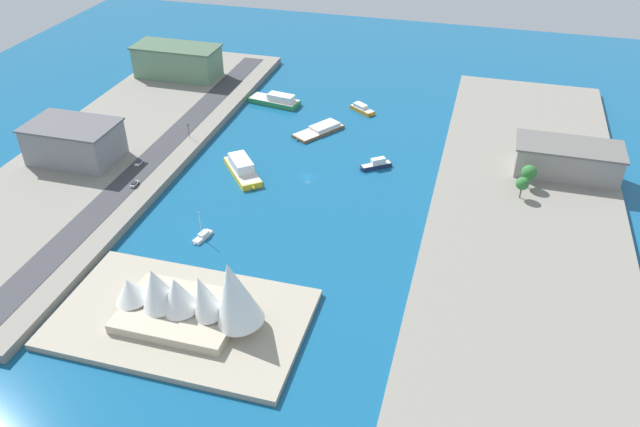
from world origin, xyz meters
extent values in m
plane|color=#145684|center=(0.00, 0.00, 0.00)|extent=(440.00, 440.00, 0.00)
cube|color=gray|center=(-86.59, 0.00, 1.65)|extent=(70.00, 240.00, 3.29)
cube|color=gray|center=(86.59, 0.00, 1.65)|extent=(70.00, 240.00, 3.29)
cube|color=#A89E89|center=(12.24, 91.15, 1.00)|extent=(74.68, 45.25, 2.00)
cube|color=#38383D|center=(65.68, 0.00, 3.37)|extent=(11.34, 228.00, 0.15)
cube|color=orange|center=(-8.20, -67.56, 0.87)|extent=(13.65, 11.58, 1.75)
cone|color=orange|center=(-14.10, -63.32, 0.87)|extent=(2.19, 2.19, 1.57)
cube|color=white|center=(-6.93, -68.48, 2.61)|extent=(7.80, 7.06, 1.73)
cube|color=beige|center=(-8.20, -67.56, 1.80)|extent=(13.11, 11.12, 0.10)
cube|color=#2D8C4C|center=(36.48, -64.74, 1.24)|extent=(26.65, 13.08, 2.48)
cone|color=#2D8C4C|center=(49.72, -66.96, 1.24)|extent=(2.57, 2.57, 2.23)
cube|color=white|center=(32.69, -64.11, 4.07)|extent=(14.06, 7.79, 3.18)
cube|color=beige|center=(36.48, -64.74, 2.53)|extent=(25.59, 12.56, 0.10)
cube|color=brown|center=(6.48, -39.67, 0.67)|extent=(21.22, 25.83, 1.33)
cone|color=brown|center=(13.46, -28.94, 0.67)|extent=(1.66, 1.66, 1.20)
cube|color=white|center=(4.37, -42.90, 2.13)|extent=(13.43, 15.33, 1.60)
cube|color=beige|center=(6.48, -39.67, 1.38)|extent=(20.37, 24.79, 0.10)
cube|color=#1E284C|center=(-25.64, -14.68, 0.87)|extent=(12.52, 10.32, 1.75)
cone|color=#1E284C|center=(-19.93, -10.51, 0.87)|extent=(2.20, 2.20, 1.57)
cube|color=white|center=(-26.33, -15.18, 3.03)|extent=(6.37, 5.61, 2.56)
cube|color=beige|center=(-25.64, -14.68, 1.80)|extent=(12.02, 9.91, 0.10)
cube|color=white|center=(23.55, 50.93, 0.55)|extent=(4.69, 8.94, 1.10)
cone|color=white|center=(24.64, 55.36, 0.55)|extent=(1.20, 1.20, 0.99)
cube|color=white|center=(23.40, 50.31, 1.63)|extent=(3.13, 4.22, 1.06)
cube|color=beige|center=(23.55, 50.93, 1.15)|extent=(4.50, 8.58, 0.10)
cylinder|color=silver|center=(23.65, 51.35, 6.37)|extent=(0.24, 0.24, 10.54)
cube|color=yellow|center=(26.22, 5.44, 1.24)|extent=(22.87, 25.34, 2.48)
cone|color=yellow|center=(17.61, 15.97, 1.24)|extent=(3.14, 3.14, 2.23)
cube|color=white|center=(27.11, 4.34, 4.58)|extent=(14.21, 15.20, 4.19)
cube|color=beige|center=(26.22, 5.44, 2.53)|extent=(21.95, 24.33, 0.10)
cube|color=gray|center=(-100.69, -25.63, 9.12)|extent=(39.71, 18.95, 11.65)
cube|color=slate|center=(-100.69, -25.63, 15.34)|extent=(41.30, 19.71, 0.80)
cube|color=slate|center=(95.30, -78.50, 11.19)|extent=(43.66, 19.29, 15.78)
cube|color=#47624A|center=(95.30, -78.50, 19.48)|extent=(45.41, 20.06, 0.80)
cube|color=gray|center=(95.19, 16.94, 10.87)|extent=(34.96, 22.46, 15.15)
cube|color=#59595C|center=(95.19, 16.94, 18.84)|extent=(36.36, 23.36, 0.80)
cylinder|color=black|center=(62.32, 28.54, 3.76)|extent=(0.28, 0.65, 0.64)
cylinder|color=black|center=(60.80, 28.48, 3.76)|extent=(0.28, 0.65, 0.64)
cylinder|color=black|center=(62.19, 31.68, 3.76)|extent=(0.28, 0.65, 0.64)
cylinder|color=black|center=(60.67, 31.62, 3.76)|extent=(0.28, 0.65, 0.64)
cube|color=#B7B7BC|center=(61.50, 30.08, 4.07)|extent=(1.92, 4.56, 0.81)
cube|color=#262D38|center=(61.49, 30.30, 4.76)|extent=(1.62, 2.58, 0.57)
cylinder|color=black|center=(67.14, 16.06, 3.76)|extent=(0.28, 0.65, 0.64)
cylinder|color=black|center=(68.90, 16.13, 3.76)|extent=(0.28, 0.65, 0.64)
cylinder|color=black|center=(67.27, 13.06, 3.76)|extent=(0.28, 0.65, 0.64)
cylinder|color=black|center=(69.03, 13.13, 3.76)|extent=(0.28, 0.65, 0.64)
cube|color=white|center=(68.08, 14.59, 4.02)|extent=(2.14, 4.37, 0.70)
cube|color=#262D38|center=(68.09, 14.38, 4.62)|extent=(1.83, 2.48, 0.50)
cylinder|color=black|center=(58.60, -13.29, 6.04)|extent=(0.18, 0.18, 5.50)
cube|color=black|center=(58.60, -13.29, 9.29)|extent=(0.36, 0.36, 1.00)
sphere|color=red|center=(58.60, -13.29, 9.64)|extent=(0.24, 0.24, 0.24)
sphere|color=yellow|center=(58.60, -13.29, 9.29)|extent=(0.24, 0.24, 0.24)
sphere|color=green|center=(58.60, -13.29, 8.94)|extent=(0.24, 0.24, 0.24)
cube|color=#BCAD93|center=(12.24, 91.15, 3.50)|extent=(34.77, 24.86, 3.00)
cone|color=white|center=(-5.74, 91.15, 15.19)|extent=(16.48, 13.91, 22.04)
cone|color=white|center=(3.73, 91.15, 11.73)|extent=(11.70, 9.36, 14.97)
cone|color=white|center=(12.24, 91.15, 10.52)|extent=(12.00, 11.05, 11.99)
cone|color=white|center=(18.75, 91.15, 11.41)|extent=(13.20, 11.58, 14.27)
cone|color=white|center=(27.90, 91.15, 8.65)|extent=(11.80, 10.81, 8.87)
cylinder|color=brown|center=(-86.92, -19.46, 4.95)|extent=(0.50, 0.50, 3.31)
sphere|color=#2D7233|center=(-86.92, -19.46, 9.02)|extent=(6.04, 6.04, 6.04)
cylinder|color=brown|center=(-85.91, -9.86, 5.35)|extent=(0.50, 0.50, 4.11)
sphere|color=#2D7233|center=(-85.91, -9.86, 9.78)|extent=(5.93, 5.93, 5.93)
cylinder|color=brown|center=(-83.59, -1.28, 5.40)|extent=(0.50, 0.50, 4.21)
sphere|color=#2D7233|center=(-83.59, -1.28, 9.49)|extent=(4.96, 4.96, 4.96)
camera|label=1|loc=(-64.63, 213.51, 132.04)|focal=35.46mm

